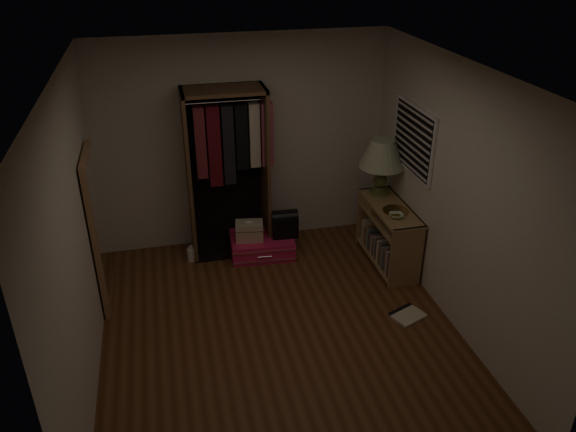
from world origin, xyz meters
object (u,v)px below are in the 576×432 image
object	(u,v)px
train_case	(249,231)
table_lamp	(382,155)
console_bookshelf	(387,232)
black_bag	(284,223)
open_wardrobe	(229,158)
white_jug	(192,254)
pink_suitcase	(262,245)
floor_mirror	(98,230)

from	to	relation	value
train_case	table_lamp	bearing A→B (deg)	3.70
console_bookshelf	black_bag	xyz separation A→B (m)	(-1.15, 0.46, 0.02)
open_wardrobe	console_bookshelf	bearing A→B (deg)	-22.65
open_wardrobe	table_lamp	xyz separation A→B (m)	(1.76, -0.40, 0.03)
black_bag	white_jug	bearing A→B (deg)	179.35
pink_suitcase	black_bag	bearing A→B (deg)	-2.47
console_bookshelf	floor_mirror	xyz separation A→B (m)	(-3.24, -0.04, 0.46)
console_bookshelf	open_wardrobe	size ratio (longest dim) A/B	0.55
console_bookshelf	black_bag	world-z (taller)	console_bookshelf
console_bookshelf	open_wardrobe	distance (m)	2.07
pink_suitcase	train_case	distance (m)	0.28
console_bookshelf	pink_suitcase	distance (m)	1.54
floor_mirror	console_bookshelf	bearing A→B (deg)	0.69
black_bag	table_lamp	distance (m)	1.43
open_wardrobe	train_case	xyz separation A→B (m)	(0.17, -0.26, -0.86)
console_bookshelf	black_bag	distance (m)	1.24
white_jug	train_case	bearing A→B (deg)	-5.33
open_wardrobe	train_case	bearing A→B (deg)	-56.52
pink_suitcase	train_case	world-z (taller)	train_case
floor_mirror	white_jug	bearing A→B (deg)	31.35
train_case	table_lamp	xyz separation A→B (m)	(1.59, -0.14, 0.90)
black_bag	white_jug	size ratio (longest dim) A/B	1.72
train_case	black_bag	distance (m)	0.44
table_lamp	white_jug	world-z (taller)	table_lamp
pink_suitcase	console_bookshelf	bearing A→B (deg)	-15.26
console_bookshelf	open_wardrobe	world-z (taller)	open_wardrobe
pink_suitcase	train_case	bearing A→B (deg)	-167.88
console_bookshelf	table_lamp	size ratio (longest dim) A/B	1.56
open_wardrobe	floor_mirror	size ratio (longest dim) A/B	1.21
train_case	white_jug	size ratio (longest dim) A/B	1.82
open_wardrobe	pink_suitcase	size ratio (longest dim) A/B	2.50
open_wardrobe	table_lamp	size ratio (longest dim) A/B	2.86
pink_suitcase	white_jug	bearing A→B (deg)	-179.05
console_bookshelf	table_lamp	distance (m)	0.92
pink_suitcase	train_case	xyz separation A→B (m)	(-0.15, -0.02, 0.23)
pink_suitcase	table_lamp	xyz separation A→B (m)	(1.44, -0.16, 1.13)
floor_mirror	train_case	bearing A→B (deg)	17.22
console_bookshelf	table_lamp	world-z (taller)	table_lamp
floor_mirror	white_jug	size ratio (longest dim) A/B	8.46
floor_mirror	open_wardrobe	bearing A→B (deg)	27.55
white_jug	console_bookshelf	bearing A→B (deg)	-13.24
train_case	console_bookshelf	bearing A→B (deg)	-7.94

